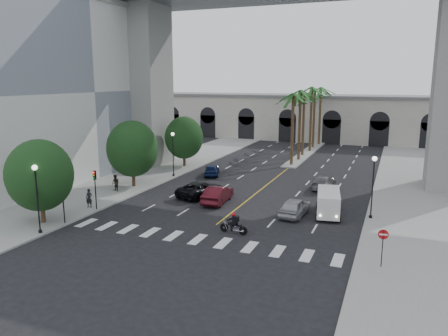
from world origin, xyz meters
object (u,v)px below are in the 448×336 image
lamp_post_left_near (37,193)px  motorcycle_rider (234,224)px  car_a (295,207)px  lamp_post_right (373,182)px  car_d (323,182)px  pedestrian_b (116,183)px  lamp_post_left_far (173,150)px  traffic_signal_near (63,194)px  pedestrian_a (89,198)px  car_b (218,194)px  car_c (201,189)px  do_not_enter_sign (383,241)px  car_e (212,170)px  cargo_van (328,202)px  traffic_signal_far (95,183)px

lamp_post_left_near → motorcycle_rider: bearing=22.8°
lamp_post_left_near → car_a: lamp_post_left_near is taller
lamp_post_right → car_d: (-5.37, 9.13, -2.53)m
pedestrian_b → lamp_post_left_near: bearing=-61.0°
lamp_post_left_near → lamp_post_right: (22.80, 13.00, 0.00)m
lamp_post_left_far → car_a: 19.25m
traffic_signal_near → pedestrian_a: bearing=102.8°
lamp_post_left_far → car_b: (9.06, -8.08, -2.41)m
car_d → motorcycle_rider: bearing=79.2°
lamp_post_left_far → car_d: bearing=3.7°
car_a → car_c: car_a is taller
lamp_post_right → do_not_enter_sign: (1.23, -9.87, -1.37)m
lamp_post_right → car_b: lamp_post_right is taller
car_e → cargo_van: size_ratio=0.80×
car_c → motorcycle_rider: bearing=144.1°
traffic_signal_far → car_c: 10.34m
pedestrian_b → traffic_signal_near: bearing=-58.1°
motorcycle_rider → pedestrian_b: bearing=162.5°
lamp_post_left_far → car_a: bearing=-29.1°
lamp_post_left_far → cargo_van: size_ratio=1.04×
car_a → traffic_signal_near: bearing=33.6°
traffic_signal_near → car_e: traffic_signal_near is taller
motorcycle_rider → cargo_van: cargo_van is taller
traffic_signal_near → pedestrian_b: size_ratio=2.15×
traffic_signal_far → pedestrian_b: (-2.22, 5.98, -1.51)m
do_not_enter_sign → motorcycle_rider: bearing=161.4°
car_d → pedestrian_a: bearing=42.8°
traffic_signal_near → do_not_enter_sign: bearing=1.5°
lamp_post_right → car_b: (-13.74, -0.08, -2.41)m
cargo_van → do_not_enter_sign: do_not_enter_sign is taller
car_c → pedestrian_b: (-8.75, -1.85, 0.25)m
car_b → cargo_van: bearing=176.1°
traffic_signal_near → do_not_enter_sign: size_ratio=1.43×
car_b → do_not_enter_sign: 17.92m
lamp_post_left_near → car_c: lamp_post_left_near is taller
car_b → pedestrian_b: bearing=-1.4°
pedestrian_a → car_c: bearing=33.3°
car_e → pedestrian_a: 17.40m
car_c → cargo_van: (12.69, -1.46, 0.42)m
lamp_post_right → car_e: lamp_post_right is taller
lamp_post_right → car_a: lamp_post_right is taller
car_a → car_d: bearing=-89.5°
traffic_signal_far → car_a: traffic_signal_far is taller
traffic_signal_far → pedestrian_a: 1.82m
traffic_signal_far → pedestrian_b: traffic_signal_far is taller
lamp_post_left_near → lamp_post_left_far: size_ratio=1.00×
motorcycle_rider → do_not_enter_sign: (10.58, -2.53, 1.11)m
pedestrian_b → traffic_signal_far: bearing=-50.3°
car_c → pedestrian_a: pedestrian_a is taller
car_e → cargo_van: 18.76m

